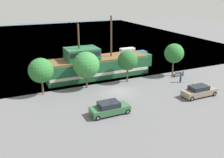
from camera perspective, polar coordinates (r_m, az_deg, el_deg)
The scene contains 14 objects.
ground_plane at distance 35.20m, azimuth 1.65°, elevation -2.79°, with size 160.00×160.00×0.00m, color #5B5B5E.
water_surface at distance 75.77m, azimuth -13.34°, elevation 8.89°, with size 80.00×80.00×0.00m, color #33566B.
pirate_ship at distance 40.79m, azimuth -3.61°, elevation 3.15°, with size 18.14×4.67×9.68m.
moored_boat_dockside at distance 49.07m, azimuth 2.00°, elevation 4.46°, with size 7.58×2.26×1.64m.
moored_boat_outer at distance 53.72m, azimuth 3.92°, elevation 5.87°, with size 7.83×1.82×1.87m.
parked_car_curb_front at distance 35.16m, azimuth 19.27°, elevation -2.63°, with size 4.80×1.81×1.54m.
parked_car_curb_mid at distance 28.59m, azimuth -0.55°, elevation -6.67°, with size 4.51×1.92×1.53m.
fire_hydrant at distance 38.34m, azimuth 18.06°, elevation -1.21°, with size 0.42×0.25×0.76m.
bench_promenade_east at distance 42.52m, azimuth 15.02°, elevation 1.17°, with size 1.88×0.45×0.85m.
pedestrian_walking_near at distance 39.65m, azimuth 15.44°, elevation 0.47°, with size 0.32×0.32×1.75m.
tree_row_east at distance 34.34m, azimuth -15.94°, elevation 1.86°, with size 3.34×3.34×5.06m.
tree_row_mideast at distance 35.53m, azimuth -5.92°, elevation 3.18°, with size 3.80×3.80×5.32m.
tree_row_midwest at distance 37.82m, azimuth 3.58°, elevation 4.26°, with size 3.03×3.03×4.95m.
tree_row_west at distance 41.79m, azimuth 14.00°, elevation 5.70°, with size 3.16×3.16×5.37m.
Camera 1 is at (-14.44, -29.17, 13.40)m, focal length 40.00 mm.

